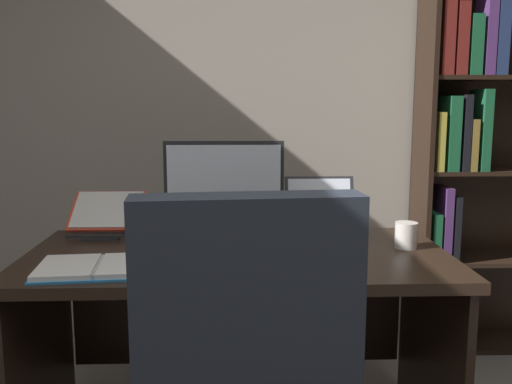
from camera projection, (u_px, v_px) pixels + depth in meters
wall_back at (283, 92)px, 3.07m from camera, size 4.64×0.12×2.71m
desk at (238, 298)px, 2.24m from camera, size 1.57×0.79×0.75m
bookshelf at (487, 168)px, 2.96m from camera, size 0.97×0.29×1.90m
monitor at (224, 188)px, 2.36m from camera, size 0.50×0.16×0.40m
laptop at (323, 223)px, 2.41m from camera, size 0.31×0.31×0.23m
keyboard at (222, 262)px, 1.96m from camera, size 0.42×0.15×0.02m
computer_mouse at (309, 258)px, 1.97m from camera, size 0.06×0.10×0.04m
reading_stand_with_book at (107, 214)px, 2.43m from camera, size 0.31×0.28×0.16m
open_binder at (98, 267)px, 1.90m from camera, size 0.42×0.31×0.02m
notepad at (157, 249)px, 2.16m from camera, size 0.16×0.22×0.01m
pen at (162, 246)px, 2.16m from camera, size 0.14×0.04×0.01m
coffee_mug at (406, 235)px, 2.19m from camera, size 0.09×0.09×0.10m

